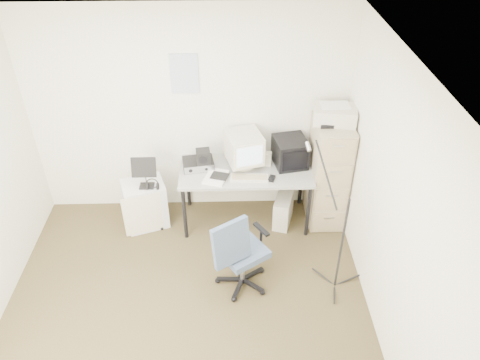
{
  "coord_description": "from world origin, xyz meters",
  "views": [
    {
      "loc": [
        0.44,
        -2.91,
        3.74
      ],
      "look_at": [
        0.55,
        0.95,
        0.95
      ],
      "focal_mm": 35.0,
      "sensor_mm": 36.0,
      "label": 1
    }
  ],
  "objects_px": {
    "desk": "(246,195)",
    "side_cart": "(145,204)",
    "office_chair": "(242,250)",
    "filing_cabinet": "(328,173)"
  },
  "relations": [
    {
      "from": "filing_cabinet",
      "to": "side_cart",
      "type": "xyz_separation_m",
      "value": [
        -2.14,
        -0.07,
        -0.36
      ]
    },
    {
      "from": "desk",
      "to": "office_chair",
      "type": "bearing_deg",
      "value": -93.98
    },
    {
      "from": "desk",
      "to": "side_cart",
      "type": "height_order",
      "value": "desk"
    },
    {
      "from": "side_cart",
      "to": "office_chair",
      "type": "bearing_deg",
      "value": -60.25
    },
    {
      "from": "desk",
      "to": "filing_cabinet",
      "type": "bearing_deg",
      "value": 1.81
    },
    {
      "from": "filing_cabinet",
      "to": "desk",
      "type": "xyz_separation_m",
      "value": [
        -0.95,
        -0.03,
        -0.29
      ]
    },
    {
      "from": "desk",
      "to": "side_cart",
      "type": "relative_size",
      "value": 2.58
    },
    {
      "from": "filing_cabinet",
      "to": "side_cart",
      "type": "distance_m",
      "value": 2.17
    },
    {
      "from": "filing_cabinet",
      "to": "side_cart",
      "type": "bearing_deg",
      "value": -178.25
    },
    {
      "from": "office_chair",
      "to": "desk",
      "type": "bearing_deg",
      "value": 52.71
    }
  ]
}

